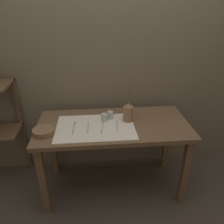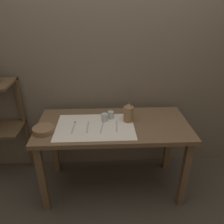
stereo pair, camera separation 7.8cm
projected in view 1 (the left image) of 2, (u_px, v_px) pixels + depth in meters
ground_plane at (113, 185)px, 2.36m from camera, size 12.00×12.00×0.00m
stone_wall_back at (109, 65)px, 2.20m from camera, size 7.00×0.06×2.40m
wooden_table at (113, 133)px, 2.06m from camera, size 1.40×0.65×0.76m
linen_cloth at (95, 127)px, 1.95m from camera, size 0.70×0.47×0.00m
pitcher_with_flowers at (128, 113)px, 2.02m from camera, size 0.09×0.09×0.40m
wooden_bowl at (44, 131)px, 1.85m from camera, size 0.18×0.18×0.05m
glass_tumbler_near at (104, 117)px, 2.03m from camera, size 0.06×0.06×0.07m
glass_tumbler_far at (110, 115)px, 2.08m from camera, size 0.06×0.06×0.07m
spoon_inner at (75, 125)px, 1.97m from camera, size 0.03×0.20×0.02m
fork_inner at (88, 128)px, 1.94m from camera, size 0.02×0.19×0.00m
spoon_outer at (103, 124)px, 1.99m from camera, size 0.05×0.20×0.02m
fork_outer at (117, 126)px, 1.96m from camera, size 0.02×0.19×0.00m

